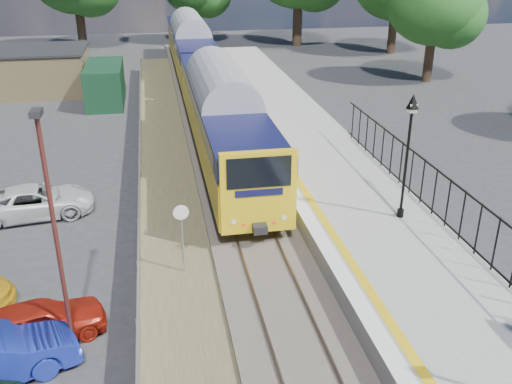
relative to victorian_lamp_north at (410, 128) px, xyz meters
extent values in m
plane|color=#2D2D30|center=(-5.30, -6.00, -4.30)|extent=(120.00, 120.00, 0.00)
cube|color=#473F38|center=(-5.30, 4.00, -4.20)|extent=(3.40, 80.00, 0.20)
cube|color=#4C472D|center=(-8.20, 2.00, -4.27)|extent=(2.60, 70.00, 0.06)
cube|color=brown|center=(-6.02, 4.00, -4.08)|extent=(0.07, 80.00, 0.14)
cube|color=brown|center=(-4.58, 4.00, -4.08)|extent=(0.07, 80.00, 0.14)
cube|color=gray|center=(-1.10, 2.00, -3.85)|extent=(5.00, 70.00, 0.90)
cube|color=silver|center=(-3.35, 2.00, -3.39)|extent=(0.50, 70.00, 0.01)
cube|color=gold|center=(-2.85, 2.00, -3.39)|extent=(0.30, 70.00, 0.01)
cylinder|color=black|center=(0.00, 0.00, -3.25)|extent=(0.24, 0.24, 0.30)
cylinder|color=black|center=(0.00, 0.00, -1.40)|extent=(0.10, 0.10, 3.70)
cube|color=black|center=(0.00, 0.00, 0.55)|extent=(0.08, 0.08, 0.30)
cube|color=beige|center=(0.00, 0.00, 0.72)|extent=(0.26, 0.26, 0.30)
cone|color=black|center=(0.00, 0.00, 0.95)|extent=(0.44, 0.44, 0.50)
cube|color=black|center=(1.25, -3.50, -1.65)|extent=(0.05, 26.00, 0.05)
cube|color=tan|center=(-17.30, 26.00, -2.80)|extent=(8.00, 6.00, 3.00)
cube|color=black|center=(-17.30, 26.00, -1.25)|extent=(8.20, 6.20, 0.15)
cube|color=#143721|center=(-11.80, 22.00, -3.00)|extent=(2.40, 6.00, 2.60)
cylinder|color=#332319|center=(-15.30, 44.00, -2.37)|extent=(0.88, 0.88, 3.85)
cylinder|color=#332319|center=(-3.30, 46.00, -2.72)|extent=(0.72, 0.72, 3.15)
cylinder|color=#332319|center=(6.70, 42.00, -2.20)|extent=(0.96, 0.96, 4.20)
cylinder|color=#332319|center=(14.70, 36.00, -2.55)|extent=(0.80, 0.80, 3.50)
cylinder|color=#332319|center=(12.70, 24.00, -2.72)|extent=(0.72, 0.72, 3.15)
ellipsoid|color=#1D531B|center=(12.70, 24.00, 1.55)|extent=(7.20, 7.20, 6.12)
cube|color=gold|center=(-5.30, 10.21, -2.61)|extent=(2.80, 20.00, 1.90)
cube|color=#0F1139|center=(-5.30, 10.21, -1.31)|extent=(2.82, 20.00, 0.90)
cube|color=black|center=(-5.30, 10.21, -1.31)|extent=(2.82, 18.00, 0.70)
cube|color=black|center=(-5.30, 10.21, -3.79)|extent=(2.00, 18.00, 0.45)
cube|color=gold|center=(-5.30, 30.81, -2.61)|extent=(2.80, 20.00, 1.90)
cube|color=#0F1139|center=(-5.30, 30.81, -1.31)|extent=(2.82, 20.00, 0.90)
cube|color=black|center=(-5.30, 30.81, -1.31)|extent=(2.82, 18.00, 0.70)
cube|color=black|center=(-5.30, 30.81, -3.79)|extent=(2.00, 18.00, 0.45)
cube|color=black|center=(-5.30, 0.00, -1.26)|extent=(2.24, 0.04, 1.10)
cylinder|color=#999EA3|center=(-8.04, -0.98, -3.16)|extent=(0.06, 0.06, 2.27)
cylinder|color=silver|center=(-8.04, -1.03, -2.03)|extent=(0.51, 0.06, 0.51)
cylinder|color=#4D1F19|center=(-11.27, -4.42, -0.98)|extent=(0.12, 0.12, 6.63)
cube|color=black|center=(-11.27, -4.42, 2.38)|extent=(0.25, 0.50, 0.15)
imported|color=#A01D0E|center=(-12.22, -3.84, -3.67)|extent=(3.94, 2.51, 1.25)
imported|color=silver|center=(-13.61, 4.42, -3.66)|extent=(4.82, 2.70, 1.27)
camera|label=1|loc=(-8.64, -17.58, 5.95)|focal=40.00mm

